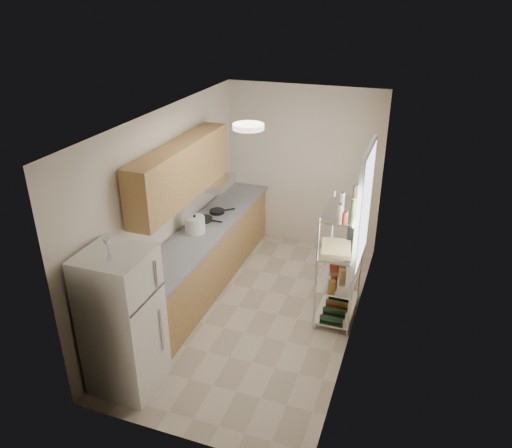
# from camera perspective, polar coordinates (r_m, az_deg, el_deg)

# --- Properties ---
(room) EXTENTS (2.52, 4.42, 2.62)m
(room) POSITION_cam_1_polar(r_m,az_deg,el_deg) (6.10, 0.17, 0.13)
(room) COLOR beige
(room) RESTS_ON ground
(counter_run) EXTENTS (0.63, 3.51, 0.90)m
(counter_run) POSITION_cam_1_polar(r_m,az_deg,el_deg) (7.16, -5.64, -3.52)
(counter_run) COLOR tan
(counter_run) RESTS_ON ground
(upper_cabinets) EXTENTS (0.33, 2.20, 0.72)m
(upper_cabinets) POSITION_cam_1_polar(r_m,az_deg,el_deg) (6.39, -8.54, 5.98)
(upper_cabinets) COLOR tan
(upper_cabinets) RESTS_ON room
(range_hood) EXTENTS (0.50, 0.60, 0.12)m
(range_hood) POSITION_cam_1_polar(r_m,az_deg,el_deg) (7.18, -5.01, 4.83)
(range_hood) COLOR #B7BABC
(range_hood) RESTS_ON room
(window) EXTENTS (0.06, 1.00, 1.46)m
(window) POSITION_cam_1_polar(r_m,az_deg,el_deg) (6.06, 12.29, 1.94)
(window) COLOR white
(window) RESTS_ON room
(bakers_rack) EXTENTS (0.45, 0.90, 1.73)m
(bakers_rack) POSITION_cam_1_polar(r_m,az_deg,el_deg) (6.23, 9.84, -1.69)
(bakers_rack) COLOR silver
(bakers_rack) RESTS_ON ground
(ceiling_dome) EXTENTS (0.34, 0.34, 0.05)m
(ceiling_dome) POSITION_cam_1_polar(r_m,az_deg,el_deg) (5.40, -0.89, 11.08)
(ceiling_dome) COLOR white
(ceiling_dome) RESTS_ON room
(refrigerator) EXTENTS (0.66, 0.66, 1.60)m
(refrigerator) POSITION_cam_1_polar(r_m,az_deg,el_deg) (5.40, -14.99, -10.74)
(refrigerator) COLOR white
(refrigerator) RESTS_ON ground
(wine_glass_a) EXTENTS (0.06, 0.06, 0.17)m
(wine_glass_a) POSITION_cam_1_polar(r_m,az_deg,el_deg) (4.89, -16.52, -2.68)
(wine_glass_a) COLOR silver
(wine_glass_a) RESTS_ON refrigerator
(wine_glass_b) EXTENTS (0.08, 0.08, 0.22)m
(wine_glass_b) POSITION_cam_1_polar(r_m,az_deg,el_deg) (4.84, -16.59, -2.74)
(wine_glass_b) COLOR silver
(wine_glass_b) RESTS_ON refrigerator
(rice_cooker) EXTENTS (0.27, 0.27, 0.22)m
(rice_cooker) POSITION_cam_1_polar(r_m,az_deg,el_deg) (6.78, -7.00, -0.05)
(rice_cooker) COLOR white
(rice_cooker) RESTS_ON counter_run
(frying_pan_large) EXTENTS (0.26, 0.26, 0.04)m
(frying_pan_large) POSITION_cam_1_polar(r_m,az_deg,el_deg) (7.13, -6.02, 0.54)
(frying_pan_large) COLOR black
(frying_pan_large) RESTS_ON counter_run
(frying_pan_small) EXTENTS (0.31, 0.31, 0.04)m
(frying_pan_small) POSITION_cam_1_polar(r_m,az_deg,el_deg) (7.36, -4.48, 1.44)
(frying_pan_small) COLOR black
(frying_pan_small) RESTS_ON counter_run
(cutting_board) EXTENTS (0.43, 0.52, 0.03)m
(cutting_board) POSITION_cam_1_polar(r_m,az_deg,el_deg) (6.19, 9.15, -2.65)
(cutting_board) COLOR tan
(cutting_board) RESTS_ON bakers_rack
(espresso_machine) EXTENTS (0.19, 0.27, 0.31)m
(espresso_machine) POSITION_cam_1_polar(r_m,az_deg,el_deg) (6.41, 11.43, -0.44)
(espresso_machine) COLOR black
(espresso_machine) RESTS_ON bakers_rack
(storage_bag) EXTENTS (0.11, 0.15, 0.17)m
(storage_bag) POSITION_cam_1_polar(r_m,az_deg,el_deg) (6.75, 9.07, -3.79)
(storage_bag) COLOR maroon
(storage_bag) RESTS_ON bakers_rack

